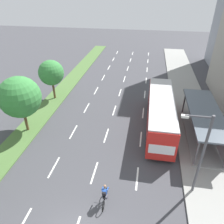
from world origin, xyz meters
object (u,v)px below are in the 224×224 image
streetlight (201,151)px  median_tree_third (51,73)px  bus_shelter (206,121)px  cyclist (105,195)px  median_tree_second (20,97)px  bus (161,111)px

streetlight → median_tree_third: bearing=141.9°
bus_shelter → streetlight: 7.58m
cyclist → median_tree_third: median_tree_third is taller
median_tree_second → streetlight: size_ratio=0.90×
bus_shelter → cyclist: 12.21m
median_tree_second → median_tree_third: 7.35m
cyclist → streetlight: 7.07m
median_tree_third → streetlight: (15.78, -12.38, 0.25)m
cyclist → streetlight: streetlight is taller
bus → median_tree_third: median_tree_third is taller
median_tree_second → bus: bearing=12.3°
bus → median_tree_third: (-13.61, 4.40, 1.57)m
cyclist → streetlight: size_ratio=0.28×
streetlight → median_tree_second: bearing=162.2°
bus_shelter → cyclist: size_ratio=5.25×
median_tree_third → streetlight: streetlight is taller
cyclist → median_tree_second: (-9.69, 7.11, 3.13)m
median_tree_second → median_tree_third: bearing=90.6°
cyclist → streetlight: bearing=18.9°
median_tree_second → streetlight: 16.49m
bus → cyclist: 10.83m
bus_shelter → median_tree_second: median_tree_second is taller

